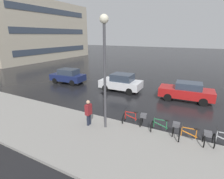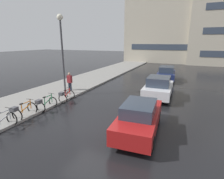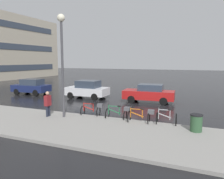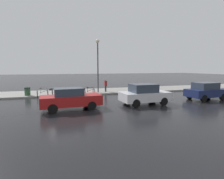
% 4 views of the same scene
% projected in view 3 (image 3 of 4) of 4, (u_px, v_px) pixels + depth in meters
% --- Properties ---
extents(ground_plane, '(140.00, 140.00, 0.00)m').
position_uv_depth(ground_plane, '(147.00, 109.00, 15.98)').
color(ground_plane, black).
extents(bicycle_nearest, '(0.82, 1.12, 1.01)m').
position_uv_depth(bicycle_nearest, '(166.00, 119.00, 11.76)').
color(bicycle_nearest, black).
rests_on(bicycle_nearest, ground).
extents(bicycle_second, '(0.83, 1.46, 0.97)m').
position_uv_depth(bicycle_second, '(141.00, 116.00, 12.05)').
color(bicycle_second, black).
rests_on(bicycle_second, ground).
extents(bicycle_third, '(0.74, 1.46, 0.96)m').
position_uv_depth(bicycle_third, '(119.00, 113.00, 12.84)').
color(bicycle_third, black).
rests_on(bicycle_third, ground).
extents(bicycle_farthest, '(0.83, 1.43, 0.93)m').
position_uv_depth(bicycle_farthest, '(93.00, 109.00, 13.68)').
color(bicycle_farthest, black).
rests_on(bicycle_farthest, ground).
extents(car_red, '(1.95, 4.31, 1.56)m').
position_uv_depth(car_red, '(149.00, 93.00, 18.30)').
color(car_red, '#AD1919').
rests_on(car_red, ground).
extents(car_white, '(2.06, 4.01, 1.68)m').
position_uv_depth(car_white, '(87.00, 89.00, 20.46)').
color(car_white, silver).
rests_on(car_white, ground).
extents(car_navy, '(2.04, 3.89, 1.62)m').
position_uv_depth(car_navy, '(31.00, 87.00, 22.75)').
color(car_navy, navy).
rests_on(car_navy, ground).
extents(pedestrian, '(0.40, 0.24, 1.68)m').
position_uv_depth(pedestrian, '(48.00, 103.00, 13.26)').
color(pedestrian, '#1E2333').
rests_on(pedestrian, ground).
extents(streetlamp, '(0.45, 0.45, 6.17)m').
position_uv_depth(streetlamp, '(62.00, 48.00, 12.68)').
color(streetlamp, '#424247').
rests_on(streetlamp, ground).
extents(trash_bin, '(0.58, 0.58, 0.98)m').
position_uv_depth(trash_bin, '(196.00, 124.00, 10.49)').
color(trash_bin, '#2D5133').
rests_on(trash_bin, ground).
extents(building_facade_side, '(23.84, 8.61, 11.99)m').
position_uv_depth(building_facade_side, '(1.00, 47.00, 41.95)').
color(building_facade_side, '#B2A893').
rests_on(building_facade_side, ground).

